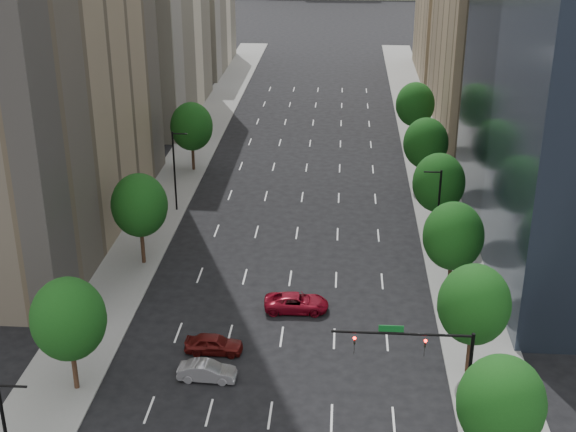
% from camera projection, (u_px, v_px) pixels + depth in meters
% --- Properties ---
extents(sidewalk_left, '(6.00, 200.00, 0.15)m').
position_uv_depth(sidewalk_left, '(148.00, 228.00, 81.93)').
color(sidewalk_left, slate).
rests_on(sidewalk_left, ground).
extents(sidewalk_right, '(6.00, 200.00, 0.15)m').
position_uv_depth(sidewalk_right, '(449.00, 237.00, 79.91)').
color(sidewalk_right, slate).
rests_on(sidewalk_right, ground).
extents(filler_left, '(14.00, 26.00, 18.00)m').
position_uv_depth(filler_left, '(189.00, 20.00, 148.73)').
color(filler_left, beige).
rests_on(filler_left, ground).
extents(parking_tan_right, '(14.00, 30.00, 30.00)m').
position_uv_depth(parking_tan_right, '(493.00, 23.00, 110.10)').
color(parking_tan_right, '#8C7759').
rests_on(parking_tan_right, ground).
extents(filler_right, '(14.00, 26.00, 16.00)m').
position_uv_depth(filler_right, '(459.00, 31.00, 143.11)').
color(filler_right, '#8C7759').
rests_on(filler_right, ground).
extents(tree_right_0, '(5.20, 5.20, 8.39)m').
position_uv_depth(tree_right_0, '(501.00, 404.00, 45.82)').
color(tree_right_0, '#382316').
rests_on(tree_right_0, ground).
extents(tree_right_1, '(5.20, 5.20, 8.75)m').
position_uv_depth(tree_right_1, '(474.00, 305.00, 55.77)').
color(tree_right_1, '#382316').
rests_on(tree_right_1, ground).
extents(tree_right_2, '(5.20, 5.20, 8.61)m').
position_uv_depth(tree_right_2, '(453.00, 236.00, 66.83)').
color(tree_right_2, '#382316').
rests_on(tree_right_2, ground).
extents(tree_right_3, '(5.20, 5.20, 8.89)m').
position_uv_depth(tree_right_3, '(439.00, 183.00, 77.72)').
color(tree_right_3, '#382316').
rests_on(tree_right_3, ground).
extents(tree_right_4, '(5.20, 5.20, 8.46)m').
position_uv_depth(tree_right_4, '(426.00, 143.00, 90.73)').
color(tree_right_4, '#382316').
rests_on(tree_right_4, ground).
extents(tree_right_5, '(5.20, 5.20, 8.75)m').
position_uv_depth(tree_right_5, '(415.00, 104.00, 105.29)').
color(tree_right_5, '#382316').
rests_on(tree_right_5, ground).
extents(tree_left_0, '(5.20, 5.20, 8.75)m').
position_uv_depth(tree_left_0, '(68.00, 319.00, 53.93)').
color(tree_left_0, '#382316').
rests_on(tree_left_0, ground).
extents(tree_left_1, '(5.20, 5.20, 8.97)m').
position_uv_depth(tree_left_1, '(139.00, 205.00, 72.18)').
color(tree_left_1, '#382316').
rests_on(tree_left_1, ground).
extents(tree_left_2, '(5.20, 5.20, 8.68)m').
position_uv_depth(tree_left_2, '(192.00, 127.00, 96.14)').
color(tree_left_2, '#382316').
rests_on(tree_left_2, ground).
extents(streetlight_rn, '(1.70, 0.20, 9.00)m').
position_uv_depth(streetlight_rn, '(437.00, 212.00, 73.58)').
color(streetlight_rn, black).
rests_on(streetlight_rn, ground).
extents(streetlight_ln, '(1.70, 0.20, 9.00)m').
position_uv_depth(streetlight_ln, '(175.00, 169.00, 84.51)').
color(streetlight_ln, black).
rests_on(streetlight_ln, ground).
extents(traffic_signal, '(9.12, 0.40, 7.38)m').
position_uv_depth(traffic_signal, '(432.00, 357.00, 50.71)').
color(traffic_signal, black).
rests_on(traffic_signal, ground).
extents(car_maroon, '(4.47, 1.86, 1.51)m').
position_uv_depth(car_maroon, '(214.00, 344.00, 60.25)').
color(car_maroon, '#4E0E0D').
rests_on(car_maroon, ground).
extents(car_silver, '(4.30, 1.65, 1.40)m').
position_uv_depth(car_silver, '(207.00, 371.00, 56.99)').
color(car_silver, gray).
rests_on(car_silver, ground).
extents(car_red_far, '(5.49, 2.70, 1.50)m').
position_uv_depth(car_red_far, '(296.00, 303.00, 66.14)').
color(car_red_far, maroon).
rests_on(car_red_far, ground).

